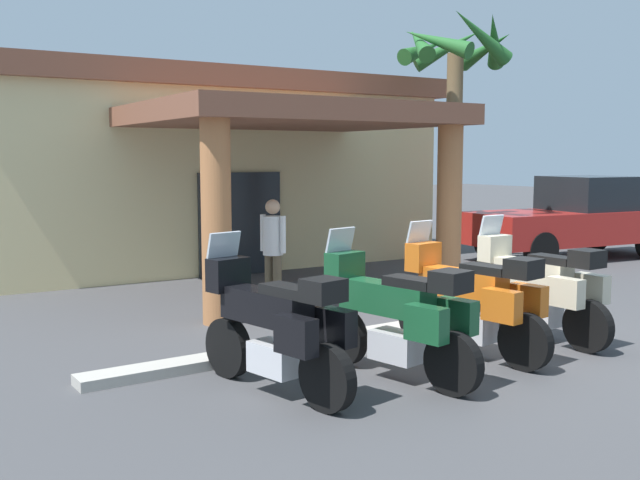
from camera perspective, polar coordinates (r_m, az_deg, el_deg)
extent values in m
plane|color=#424244|center=(10.01, 11.77, -7.62)|extent=(80.00, 80.00, 0.00)
cube|color=beige|center=(17.82, -10.44, 4.73)|extent=(10.54, 6.44, 3.79)
cube|color=#1E2328|center=(15.07, -6.24, 1.27)|extent=(1.80, 0.18, 2.10)
cube|color=brown|center=(13.14, -2.38, 9.63)|extent=(5.38, 4.58, 0.35)
cylinder|color=#B27042|center=(10.61, -8.07, 1.37)|extent=(0.44, 0.44, 2.96)
cylinder|color=#B27042|center=(12.97, 10.01, 2.26)|extent=(0.44, 0.44, 2.96)
cube|color=brown|center=(17.88, -10.59, 11.53)|extent=(10.96, 6.86, 0.44)
cylinder|color=black|center=(8.20, -7.16, -8.31)|extent=(0.25, 0.67, 0.66)
cylinder|color=black|center=(7.07, 0.55, -10.69)|extent=(0.25, 0.67, 0.66)
cube|color=silver|center=(7.59, -3.48, -9.18)|extent=(0.41, 0.61, 0.32)
cube|color=black|center=(7.58, -4.25, -5.23)|extent=(0.50, 1.18, 0.34)
cube|color=black|center=(7.27, -2.49, -3.95)|extent=(0.38, 0.64, 0.10)
cube|color=black|center=(8.02, -7.16, -2.66)|extent=(0.48, 0.31, 0.36)
cube|color=#B2BCC6|center=(8.04, -7.53, -0.62)|extent=(0.41, 0.19, 0.36)
cube|color=black|center=(6.89, -1.88, -7.45)|extent=(0.25, 0.46, 0.36)
cube|color=black|center=(7.23, 1.19, -6.76)|extent=(0.25, 0.46, 0.36)
cube|color=black|center=(6.90, 0.26, -3.93)|extent=(0.41, 0.38, 0.22)
cylinder|color=black|center=(8.61, 1.82, -7.54)|extent=(0.26, 0.67, 0.66)
cylinder|color=black|center=(7.65, 10.33, -9.45)|extent=(0.26, 0.67, 0.66)
cube|color=silver|center=(8.08, 5.95, -8.22)|extent=(0.42, 0.61, 0.32)
cube|color=#19512D|center=(8.06, 5.17, -4.53)|extent=(0.50, 1.19, 0.34)
cube|color=black|center=(7.80, 7.15, -3.28)|extent=(0.38, 0.64, 0.10)
cube|color=#19512D|center=(8.43, 1.94, -2.15)|extent=(0.48, 0.31, 0.36)
cube|color=#B2BCC6|center=(8.45, 1.55, -0.22)|extent=(0.41, 0.19, 0.36)
cube|color=#19512D|center=(7.43, 8.28, -6.47)|extent=(0.26, 0.47, 0.36)
cube|color=#19512D|center=(7.84, 10.60, -5.83)|extent=(0.26, 0.47, 0.36)
cube|color=black|center=(7.50, 10.15, -3.19)|extent=(0.41, 0.38, 0.22)
cylinder|color=black|center=(9.59, 7.87, -6.13)|extent=(0.22, 0.67, 0.66)
cylinder|color=black|center=(8.69, 15.68, -7.65)|extent=(0.22, 0.67, 0.66)
cube|color=silver|center=(9.10, 11.71, -6.65)|extent=(0.39, 0.60, 0.32)
cube|color=orange|center=(9.09, 11.03, -3.37)|extent=(0.44, 1.18, 0.34)
cube|color=black|center=(8.84, 12.85, -2.24)|extent=(0.35, 0.63, 0.10)
cube|color=orange|center=(9.44, 8.04, -1.28)|extent=(0.47, 0.29, 0.36)
cube|color=#B2BCC6|center=(9.45, 7.70, 0.45)|extent=(0.41, 0.17, 0.36)
cube|color=orange|center=(8.47, 13.96, -4.99)|extent=(0.23, 0.46, 0.36)
cube|color=orange|center=(8.89, 15.88, -4.50)|extent=(0.23, 0.46, 0.36)
cube|color=black|center=(8.55, 15.58, -2.13)|extent=(0.40, 0.36, 0.22)
cylinder|color=black|center=(10.64, 13.24, -4.99)|extent=(0.15, 0.66, 0.66)
cylinder|color=black|center=(9.71, 20.13, -6.32)|extent=(0.15, 0.66, 0.66)
cube|color=silver|center=(10.13, 16.64, -5.43)|extent=(0.33, 0.57, 0.32)
cube|color=beige|center=(10.13, 16.07, -2.48)|extent=(0.32, 1.16, 0.34)
cube|color=black|center=(9.89, 17.69, -1.47)|extent=(0.29, 0.61, 0.10)
cube|color=beige|center=(10.50, 13.44, -0.61)|extent=(0.44, 0.25, 0.36)
cube|color=#B2BCC6|center=(10.52, 13.16, 0.95)|extent=(0.40, 0.13, 0.36)
cube|color=beige|center=(9.50, 18.59, -3.89)|extent=(0.19, 0.44, 0.36)
cube|color=beige|center=(9.92, 20.37, -3.53)|extent=(0.19, 0.44, 0.36)
cube|color=black|center=(9.59, 20.08, -1.37)|extent=(0.37, 0.33, 0.22)
cylinder|color=brown|center=(11.75, -3.97, -3.22)|extent=(0.14, 0.14, 0.87)
cylinder|color=brown|center=(11.63, -3.34, -3.32)|extent=(0.14, 0.14, 0.87)
cylinder|color=white|center=(11.59, -3.69, 0.35)|extent=(0.32, 0.32, 0.62)
cylinder|color=white|center=(11.74, -4.46, 0.57)|extent=(0.09, 0.09, 0.58)
cylinder|color=white|center=(11.43, -2.90, 0.42)|extent=(0.09, 0.09, 0.58)
sphere|color=tan|center=(11.55, -3.70, 2.60)|extent=(0.24, 0.24, 0.24)
cylinder|color=black|center=(20.16, 20.65, 0.36)|extent=(0.83, 0.36, 0.80)
cylinder|color=black|center=(17.85, 13.13, -0.14)|extent=(0.83, 0.36, 0.80)
cylinder|color=black|center=(16.58, 16.83, -0.76)|extent=(0.83, 0.36, 0.80)
cube|color=#B2231E|center=(18.32, 18.97, 1.02)|extent=(5.41, 2.60, 0.75)
cube|color=black|center=(18.63, 20.15, 3.45)|extent=(2.03, 1.98, 0.80)
cylinder|color=brown|center=(16.10, 10.33, 5.98)|extent=(0.34, 0.34, 4.59)
cone|color=#236028|center=(16.75, 12.75, 14.27)|extent=(0.57, 1.66, 0.77)
cone|color=#236028|center=(17.05, 9.91, 14.50)|extent=(1.53, 1.14, 1.05)
cone|color=#236028|center=(16.67, 8.05, 14.46)|extent=(1.66, 0.80, 0.82)
cone|color=#236028|center=(16.08, 7.71, 15.00)|extent=(1.06, 1.57, 1.03)
cone|color=#236028|center=(15.59, 9.06, 15.05)|extent=(0.81, 1.65, 0.87)
cone|color=#236028|center=(15.69, 12.43, 15.30)|extent=(1.56, 0.50, 1.16)
cone|color=#236028|center=(16.21, 13.41, 14.91)|extent=(1.44, 1.26, 1.11)
cube|color=#ADA89E|center=(9.77, 2.91, -7.47)|extent=(7.34, 0.36, 0.12)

